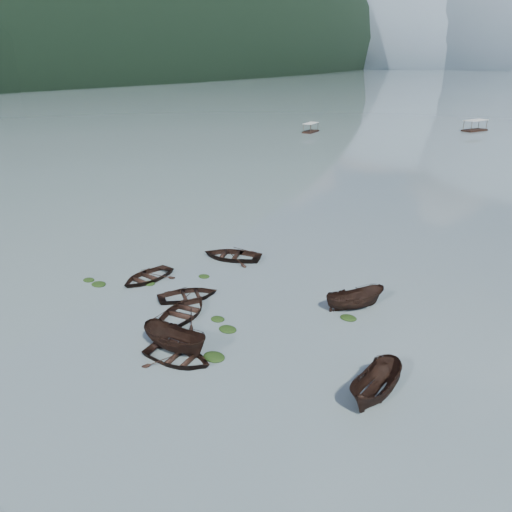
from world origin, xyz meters
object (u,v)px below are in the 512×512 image
Objects in this scene: rowboat_0 at (147,280)px; pontoon_left at (311,132)px; rowboat_3 at (184,316)px; pontoon_centre at (474,131)px.

rowboat_0 is 0.86× the size of pontoon_left.
pontoon_left is at bearing -75.52° from rowboat_3.
pontoon_centre is at bearing 31.42° from pontoon_left.
pontoon_centre is (30.21, 22.98, 0.00)m from pontoon_left.
pontoon_left is at bearing -118.24° from pontoon_centre.
pontoon_left is (-27.93, 77.96, 0.00)m from rowboat_0.
rowboat_3 reaches higher than rowboat_0.
rowboat_0 is at bearing -66.80° from pontoon_centre.
pontoon_left reaches higher than rowboat_3.
rowboat_3 is at bearing -63.34° from pontoon_centre.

